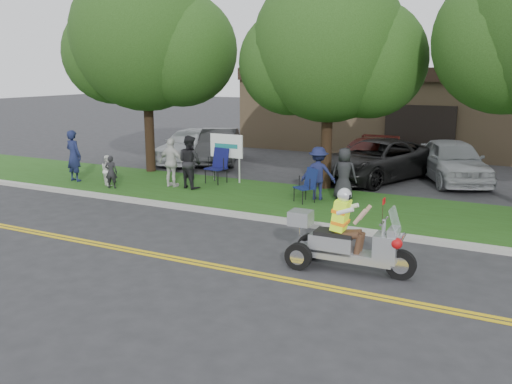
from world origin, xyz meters
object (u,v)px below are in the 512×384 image
at_px(trike_scooter, 344,242).
at_px(parked_car_mid, 376,160).
at_px(parked_car_left, 219,146).
at_px(spectator_adult_left, 74,156).
at_px(spectator_adult_mid, 190,162).
at_px(lawn_chair_b, 219,163).
at_px(spectator_adult_right, 172,163).
at_px(parked_car_right, 365,157).
at_px(parked_car_far_left, 190,145).
at_px(parked_car_far_right, 453,161).
at_px(lawn_chair_a, 308,183).

distance_m(trike_scooter, parked_car_mid, 9.38).
bearing_deg(parked_car_mid, parked_car_left, -163.68).
height_order(spectator_adult_left, spectator_adult_mid, spectator_adult_left).
xyz_separation_m(lawn_chair_b, spectator_adult_left, (-4.61, -2.06, 0.22)).
xyz_separation_m(spectator_adult_right, parked_car_right, (4.89, 5.78, -0.27)).
distance_m(parked_car_far_left, parked_car_left, 1.24).
bearing_deg(spectator_adult_right, lawn_chair_b, -128.77).
distance_m(spectator_adult_mid, spectator_adult_right, 0.66).
relative_size(parked_car_mid, parked_car_right, 1.17).
height_order(spectator_adult_left, parked_car_right, spectator_adult_left).
bearing_deg(parked_car_right, lawn_chair_b, -129.87).
height_order(lawn_chair_b, spectator_adult_mid, spectator_adult_mid).
height_order(spectator_adult_mid, parked_car_far_right, spectator_adult_mid).
height_order(lawn_chair_a, parked_car_mid, parked_car_mid).
xyz_separation_m(lawn_chair_a, parked_car_far_right, (3.30, 5.49, 0.10)).
relative_size(trike_scooter, lawn_chair_b, 2.16).
height_order(spectator_adult_mid, parked_car_left, spectator_adult_mid).
distance_m(trike_scooter, parked_car_left, 13.28).
distance_m(parked_car_far_left, parked_car_mid, 8.12).
relative_size(lawn_chair_a, spectator_adult_left, 0.56).
xyz_separation_m(lawn_chair_a, spectator_adult_left, (-8.37, -0.86, 0.33)).
relative_size(lawn_chair_b, spectator_adult_right, 0.73).
bearing_deg(parked_car_mid, lawn_chair_b, -121.37).
distance_m(spectator_adult_right, parked_car_mid, 7.27).
relative_size(spectator_adult_right, parked_car_left, 0.38).
xyz_separation_m(spectator_adult_left, spectator_adult_mid, (4.23, 0.88, -0.02)).
bearing_deg(trike_scooter, spectator_adult_mid, 143.89).
bearing_deg(lawn_chair_b, spectator_adult_right, -121.56).
height_order(spectator_adult_mid, parked_car_far_left, spectator_adult_mid).
xyz_separation_m(parked_car_left, parked_car_right, (6.30, 0.41, -0.06)).
relative_size(lawn_chair_a, spectator_adult_mid, 0.57).
bearing_deg(spectator_adult_mid, parked_car_far_right, -127.52).
relative_size(lawn_chair_a, parked_car_far_left, 0.23).
bearing_deg(parked_car_far_right, parked_car_mid, 175.58).
relative_size(parked_car_left, parked_car_far_right, 0.96).
bearing_deg(trike_scooter, parked_car_right, 102.14).
distance_m(spectator_adult_mid, parked_car_right, 7.09).
height_order(trike_scooter, parked_car_far_left, trike_scooter).
bearing_deg(spectator_adult_left, lawn_chair_b, -149.20).
distance_m(lawn_chair_b, parked_car_far_left, 5.03).
distance_m(trike_scooter, parked_car_far_right, 10.14).
bearing_deg(parked_car_right, trike_scooter, -75.44).
bearing_deg(parked_car_far_left, lawn_chair_b, -52.64).
bearing_deg(parked_car_far_right, parked_car_left, 156.67).
distance_m(spectator_adult_left, parked_car_far_right, 13.28).
distance_m(lawn_chair_a, lawn_chair_b, 3.95).
bearing_deg(lawn_chair_a, parked_car_left, 173.47).
height_order(trike_scooter, spectator_adult_left, spectator_adult_left).
bearing_deg(parked_car_right, spectator_adult_right, -129.46).
height_order(lawn_chair_a, parked_car_right, parked_car_right).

